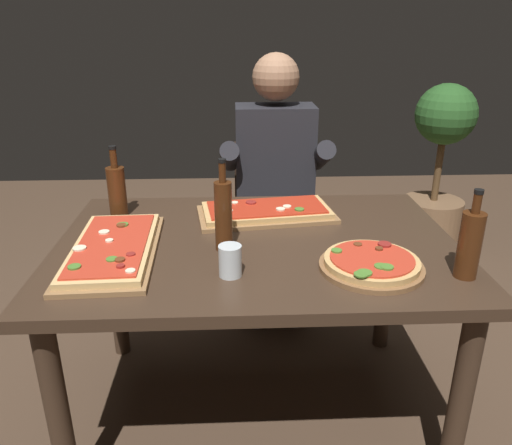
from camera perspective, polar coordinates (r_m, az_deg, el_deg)
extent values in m
plane|color=#4C3828|center=(2.17, 0.06, -20.27)|extent=(6.40, 6.40, 0.00)
cube|color=#3D2B1E|center=(1.76, 0.07, -2.72)|extent=(1.40, 0.96, 0.04)
cylinder|color=#3D2B1E|center=(1.72, -21.70, -19.92)|extent=(0.07, 0.07, 0.70)
cylinder|color=#3D2B1E|center=(1.78, 22.33, -18.59)|extent=(0.07, 0.07, 0.70)
cylinder|color=#3D2B1E|center=(2.35, -15.79, -7.01)|extent=(0.07, 0.07, 0.70)
cylinder|color=#3D2B1E|center=(2.39, 14.72, -6.39)|extent=(0.07, 0.07, 0.70)
cube|color=olive|center=(1.97, 1.18, 0.92)|extent=(0.56, 0.33, 0.02)
cube|color=tan|center=(1.97, 1.18, 1.41)|extent=(0.52, 0.30, 0.02)
cube|color=#B72D19|center=(1.96, 1.19, 1.76)|extent=(0.48, 0.26, 0.01)
cylinder|color=maroon|center=(2.00, -0.58, 2.33)|extent=(0.04, 0.04, 0.01)
cylinder|color=beige|center=(1.92, -3.21, 1.37)|extent=(0.04, 0.04, 0.00)
cylinder|color=beige|center=(1.96, 3.58, 1.85)|extent=(0.03, 0.03, 0.01)
cylinder|color=beige|center=(2.00, -2.45, 2.31)|extent=(0.03, 0.03, 0.00)
cylinder|color=#4C7F2D|center=(1.88, -3.43, 0.99)|extent=(0.02, 0.02, 0.00)
cylinder|color=beige|center=(1.93, 2.83, 1.55)|extent=(0.04, 0.04, 0.01)
cylinder|color=#4C7F2D|center=(1.93, 4.99, 1.52)|extent=(0.04, 0.04, 0.01)
cube|color=olive|center=(1.72, -15.99, -3.23)|extent=(0.30, 0.59, 0.02)
cube|color=#DBB270|center=(1.72, -16.05, -2.68)|extent=(0.27, 0.54, 0.02)
cube|color=red|center=(1.71, -16.10, -2.29)|extent=(0.24, 0.50, 0.01)
cylinder|color=#4C7F2D|center=(1.57, -20.09, -4.78)|extent=(0.04, 0.04, 0.01)
cylinder|color=#4C7F2D|center=(1.84, -15.03, -0.24)|extent=(0.04, 0.04, 0.01)
cylinder|color=beige|center=(1.50, -14.19, -5.37)|extent=(0.03, 0.03, 0.00)
cylinder|color=beige|center=(1.69, -19.56, -2.79)|extent=(0.04, 0.04, 0.01)
cylinder|color=brown|center=(1.83, -15.16, -0.31)|extent=(0.03, 0.03, 0.01)
cylinder|color=beige|center=(1.79, -17.04, -1.10)|extent=(0.04, 0.04, 0.01)
cylinder|color=maroon|center=(1.61, -14.15, -3.53)|extent=(0.03, 0.03, 0.00)
cylinder|color=maroon|center=(1.53, -15.25, -4.83)|extent=(0.02, 0.02, 0.01)
cylinder|color=brown|center=(1.58, -15.32, -4.12)|extent=(0.03, 0.03, 0.01)
cylinder|color=#4C7F2D|center=(1.59, -16.18, -4.04)|extent=(0.04, 0.04, 0.00)
cylinder|color=beige|center=(1.72, -16.45, -1.99)|extent=(0.03, 0.03, 0.01)
cylinder|color=brown|center=(1.60, 13.05, -4.99)|extent=(0.33, 0.33, 0.02)
cylinder|color=tan|center=(1.59, 13.10, -4.41)|extent=(0.30, 0.30, 0.02)
cylinder|color=red|center=(1.58, 13.14, -3.99)|extent=(0.26, 0.26, 0.01)
cylinder|color=#4C7F2D|center=(1.48, 12.34, -5.64)|extent=(0.04, 0.04, 0.01)
cylinder|color=#4C7F2D|center=(1.47, 11.90, -5.83)|extent=(0.04, 0.04, 0.00)
cylinder|color=#4C7F2D|center=(1.53, 14.75, -4.95)|extent=(0.04, 0.04, 0.01)
cylinder|color=maroon|center=(1.67, 14.50, -2.44)|extent=(0.04, 0.04, 0.01)
cylinder|color=brown|center=(1.66, 11.58, -2.45)|extent=(0.03, 0.03, 0.00)
cylinder|color=#4C7F2D|center=(1.53, 14.13, -4.88)|extent=(0.04, 0.04, 0.00)
cylinder|color=brown|center=(1.64, 13.91, -2.92)|extent=(0.02, 0.02, 0.01)
cylinder|color=#4C7F2D|center=(1.60, 9.22, -3.19)|extent=(0.03, 0.03, 0.01)
cylinder|color=#47230F|center=(1.65, -3.75, 0.70)|extent=(0.06, 0.06, 0.24)
cylinder|color=#47230F|center=(1.61, -3.88, 5.73)|extent=(0.02, 0.02, 0.07)
cylinder|color=black|center=(1.59, -3.92, 7.08)|extent=(0.03, 0.03, 0.01)
cylinder|color=#47230F|center=(2.03, -15.62, 3.39)|extent=(0.07, 0.07, 0.20)
cylinder|color=#47230F|center=(1.99, -16.01, 7.06)|extent=(0.03, 0.03, 0.07)
cylinder|color=black|center=(1.98, -16.14, 8.25)|extent=(0.03, 0.03, 0.01)
cylinder|color=#47230F|center=(1.61, 23.25, -2.44)|extent=(0.07, 0.07, 0.21)
cylinder|color=#47230F|center=(1.56, 23.98, 2.01)|extent=(0.02, 0.02, 0.06)
cylinder|color=black|center=(1.55, 24.18, 3.26)|extent=(0.03, 0.03, 0.01)
cylinder|color=silver|center=(1.51, -2.97, -4.39)|extent=(0.07, 0.07, 0.10)
cube|color=black|center=(2.60, 2.03, -1.27)|extent=(0.44, 0.44, 0.04)
cube|color=black|center=(2.71, 1.76, 4.88)|extent=(0.40, 0.04, 0.42)
cylinder|color=black|center=(2.52, -2.04, -7.76)|extent=(0.04, 0.04, 0.41)
cylinder|color=black|center=(2.55, 6.59, -7.52)|extent=(0.04, 0.04, 0.41)
cylinder|color=black|center=(2.86, -2.13, -3.97)|extent=(0.04, 0.04, 0.41)
cylinder|color=black|center=(2.89, 5.45, -3.81)|extent=(0.04, 0.04, 0.41)
cylinder|color=#23232D|center=(2.53, 0.01, -7.21)|extent=(0.11, 0.11, 0.45)
cylinder|color=#23232D|center=(2.54, 4.55, -7.09)|extent=(0.11, 0.11, 0.45)
cube|color=#23232D|center=(2.48, 2.23, -0.49)|extent=(0.34, 0.40, 0.12)
cube|color=#232328|center=(2.47, 2.15, 7.28)|extent=(0.38, 0.22, 0.52)
sphere|color=#A37556|center=(2.40, 2.29, 16.31)|extent=(0.22, 0.22, 0.22)
cylinder|color=#232328|center=(2.41, -3.01, 7.51)|extent=(0.09, 0.31, 0.21)
cylinder|color=#232328|center=(2.44, 7.45, 7.57)|extent=(0.09, 0.31, 0.21)
cylinder|color=#846042|center=(3.55, 19.32, -0.32)|extent=(0.39, 0.39, 0.37)
cylinder|color=brown|center=(3.43, 20.13, 5.69)|extent=(0.04, 0.04, 0.41)
sphere|color=#285623|center=(3.35, 20.93, 11.51)|extent=(0.37, 0.37, 0.37)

